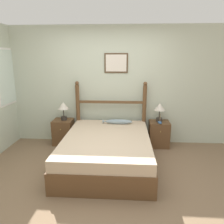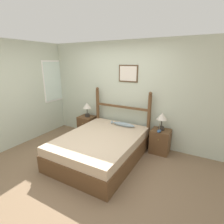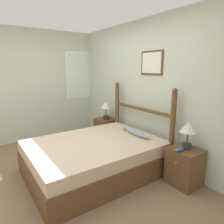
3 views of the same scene
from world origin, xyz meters
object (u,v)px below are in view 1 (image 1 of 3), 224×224
Objects in this scene: nightstand_left at (63,132)px; nightstand_right at (159,134)px; table_lamp_right at (160,109)px; fish_pillow at (118,122)px; model_boat at (160,122)px; table_lamp_left at (63,107)px; bed at (107,150)px.

nightstand_left is 1.00× the size of nightstand_right.
fish_pillow is at bearing -168.92° from table_lamp_right.
table_lamp_right is 2.03× the size of model_boat.
table_lamp_left is 2.09m from model_boat.
table_lamp_left and table_lamp_right have the same top height.
nightstand_right is (1.05, 0.90, 0.01)m from bed.
table_lamp_left is 2.03× the size of model_boat.
model_boat reaches higher than bed.
table_lamp_right is at bearing 11.08° from fish_pillow.
bed is 10.42× the size of model_boat.
fish_pillow is at bearing -6.95° from table_lamp_left.
table_lamp_left is at bearing -179.91° from nightstand_right.
model_boat is (2.07, -0.12, -0.26)m from table_lamp_left.
table_lamp_left is (0.03, -0.00, 0.56)m from nightstand_left.
table_lamp_right is (2.07, 0.03, 0.00)m from table_lamp_left.
bed is 1.33m from model_boat.
nightstand_left is 0.56m from table_lamp_left.
bed is 1.48m from table_lamp_left.
nightstand_left is 0.88× the size of fish_pillow.
table_lamp_left is at bearing -179.24° from table_lamp_right.
bed is at bearing -102.40° from fish_pillow.
bed is at bearing -41.06° from table_lamp_left.
table_lamp_left is 1.23m from fish_pillow.
nightstand_right is at bearing 0.00° from nightstand_left.
nightstand_left is at bearing 139.63° from bed.
nightstand_right is at bearing 83.56° from model_boat.
nightstand_right is at bearing 0.09° from table_lamp_left.
fish_pillow is at bearing 77.60° from bed.
table_lamp_left is at bearing 173.05° from fish_pillow.
nightstand_right is 0.95m from fish_pillow.
fish_pillow is (-0.89, -0.15, 0.31)m from nightstand_right.
bed is 3.30× the size of fish_pillow.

